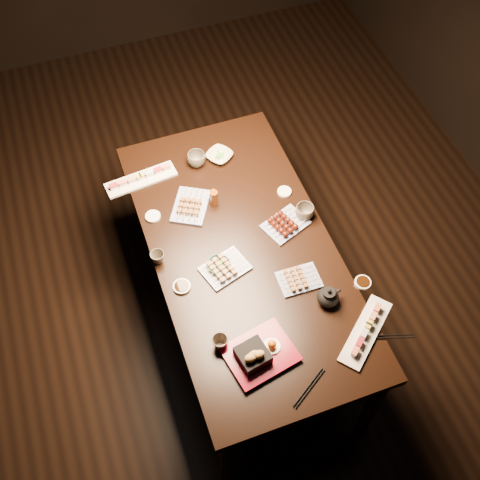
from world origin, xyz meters
name	(u,v)px	position (x,y,z in m)	size (l,w,h in m)	color
ground	(225,278)	(0.00, 0.00, 0.00)	(5.00, 5.00, 0.00)	black
dining_table	(243,287)	(0.01, -0.31, 0.38)	(0.90, 1.80, 0.75)	black
sushi_platter_near	(366,330)	(0.39, -0.93, 0.77)	(0.39, 0.11, 0.05)	white
sushi_platter_far	(141,177)	(-0.36, 0.32, 0.77)	(0.39, 0.11, 0.05)	white
yakitori_plate_center	(225,266)	(-0.11, -0.38, 0.78)	(0.22, 0.16, 0.06)	#828EB6
yakitori_plate_right	(299,278)	(0.21, -0.57, 0.78)	(0.20, 0.15, 0.05)	#828EB6
yakitori_plate_left	(190,204)	(-0.16, 0.05, 0.78)	(0.24, 0.17, 0.06)	#828EB6
tsukune_plate	(286,222)	(0.27, -0.24, 0.78)	(0.22, 0.16, 0.06)	#828EB6
edamame_bowl_green	(219,266)	(-0.14, -0.36, 0.77)	(0.12, 0.12, 0.04)	#2A815D
edamame_bowl_cream	(219,156)	(0.10, 0.33, 0.77)	(0.14, 0.14, 0.03)	beige
tempura_tray	(260,350)	(-0.11, -0.87, 0.81)	(0.30, 0.24, 0.11)	black
teacup_near_left	(220,343)	(-0.27, -0.77, 0.78)	(0.07, 0.07, 0.07)	#534C40
teacup_mid_right	(305,212)	(0.39, -0.21, 0.79)	(0.10, 0.10, 0.08)	#534C40
teacup_far_left	(158,258)	(-0.41, -0.22, 0.78)	(0.07, 0.07, 0.07)	#534C40
teacup_far_right	(196,159)	(-0.04, 0.33, 0.79)	(0.10, 0.10, 0.08)	#534C40
teapot	(328,296)	(0.29, -0.72, 0.80)	(0.12, 0.12, 0.11)	black
condiment_bottle	(214,196)	(-0.03, 0.03, 0.82)	(0.04, 0.04, 0.13)	#692F0E
sauce_dish_west	(182,287)	(-0.35, -0.41, 0.76)	(0.09, 0.09, 0.02)	white
sauce_dish_east	(284,192)	(0.35, -0.03, 0.76)	(0.08, 0.08, 0.01)	white
sauce_dish_se	(363,282)	(0.49, -0.69, 0.76)	(0.08, 0.08, 0.01)	white
sauce_dish_nw	(153,216)	(-0.37, 0.05, 0.76)	(0.08, 0.08, 0.01)	white
chopsticks_near	(309,388)	(0.03, -1.09, 0.75)	(0.22, 0.02, 0.01)	black
chopsticks_se	(388,337)	(0.47, -0.99, 0.75)	(0.24, 0.02, 0.01)	black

